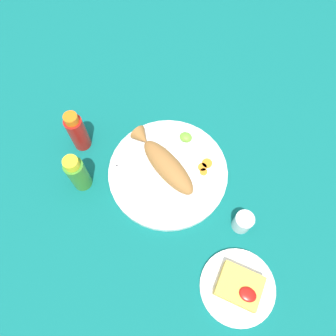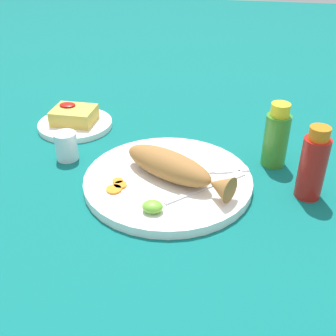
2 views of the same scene
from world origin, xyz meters
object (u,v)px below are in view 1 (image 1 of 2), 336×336
object	(u,v)px
fried_fish	(164,163)
side_plate_fries	(237,287)
fork_far	(142,155)
hot_sauce_bottle_red	(77,132)
salt_cup	(242,223)
main_plate	(168,172)
fork_near	(138,170)
hot_sauce_bottle_green	(78,173)

from	to	relation	value
fried_fish	side_plate_fries	world-z (taller)	fried_fish
fried_fish	fork_far	distance (m)	0.08
fried_fish	fork_far	world-z (taller)	fried_fish
fork_far	hot_sauce_bottle_red	distance (m)	0.19
hot_sauce_bottle_red	salt_cup	size ratio (longest dim) A/B	2.34
main_plate	side_plate_fries	size ratio (longest dim) A/B	1.81
fork_near	hot_sauce_bottle_green	bearing A→B (deg)	16.16
fork_near	salt_cup	world-z (taller)	salt_cup
fried_fish	side_plate_fries	distance (m)	0.36
fork_near	fried_fish	bearing A→B (deg)	-168.89
fork_far	hot_sauce_bottle_green	xyz separation A→B (m)	(-0.12, -0.14, 0.04)
main_plate	fork_near	world-z (taller)	fork_near
fork_near	side_plate_fries	bearing A→B (deg)	134.24
fried_fish	salt_cup	size ratio (longest dim) A/B	3.86
main_plate	fork_far	bearing A→B (deg)	169.63
main_plate	fried_fish	world-z (taller)	fried_fish
fried_fish	hot_sauce_bottle_red	bearing A→B (deg)	-147.93
fork_near	side_plate_fries	distance (m)	0.40
fork_near	side_plate_fries	size ratio (longest dim) A/B	0.98
hot_sauce_bottle_green	salt_cup	world-z (taller)	hot_sauce_bottle_green
fried_fish	fork_far	size ratio (longest dim) A/B	1.68
fork_near	fork_far	bearing A→B (deg)	-99.59
fork_near	fork_far	xyz separation A→B (m)	(-0.01, 0.05, 0.00)
hot_sauce_bottle_red	side_plate_fries	distance (m)	0.58
side_plate_fries	main_plate	bearing A→B (deg)	143.13
salt_cup	side_plate_fries	bearing A→B (deg)	-74.37
side_plate_fries	fork_near	bearing A→B (deg)	153.60
fried_fish	fork_far	bearing A→B (deg)	-159.61
fork_far	salt_cup	bearing A→B (deg)	122.54
main_plate	fork_far	xyz separation A→B (m)	(-0.09, 0.02, 0.01)
hot_sauce_bottle_green	salt_cup	size ratio (longest dim) A/B	2.25
main_plate	salt_cup	bearing A→B (deg)	-13.74
fried_fish	side_plate_fries	xyz separation A→B (m)	(0.29, -0.21, -0.04)
fork_far	hot_sauce_bottle_red	bearing A→B (deg)	-35.16
hot_sauce_bottle_red	salt_cup	bearing A→B (deg)	-4.91
hot_sauce_bottle_green	fork_far	bearing A→B (deg)	49.27
hot_sauce_bottle_red	fork_near	bearing A→B (deg)	-5.11
hot_sauce_bottle_green	salt_cup	xyz separation A→B (m)	(0.44, 0.06, -0.04)
salt_cup	side_plate_fries	xyz separation A→B (m)	(0.04, -0.15, -0.02)
salt_cup	fried_fish	bearing A→B (deg)	165.45
hot_sauce_bottle_green	side_plate_fries	distance (m)	0.49
fork_far	hot_sauce_bottle_red	xyz separation A→B (m)	(-0.18, -0.03, 0.05)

